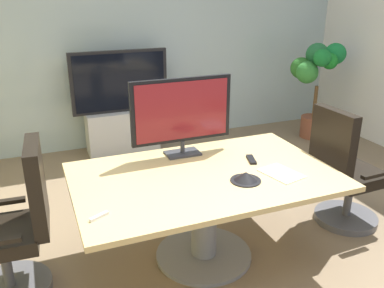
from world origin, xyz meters
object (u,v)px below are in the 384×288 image
(conference_phone, at_px, (246,177))
(remote_control, at_px, (251,159))
(conference_table, at_px, (204,195))
(potted_plant, at_px, (316,76))
(office_chair_right, at_px, (343,177))
(wall_display_unit, at_px, (122,119))
(office_chair_left, at_px, (17,234))
(tv_monitor, at_px, (182,112))

(conference_phone, xyz_separation_m, remote_control, (0.22, 0.31, -0.02))
(conference_table, height_order, remote_control, remote_control)
(potted_plant, bearing_deg, office_chair_right, -120.90)
(wall_display_unit, relative_size, potted_plant, 0.99)
(office_chair_left, relative_size, tv_monitor, 1.30)
(office_chair_left, bearing_deg, potted_plant, 119.64)
(tv_monitor, distance_m, remote_control, 0.67)
(potted_plant, xyz_separation_m, remote_control, (-2.09, -1.92, -0.14))
(conference_table, relative_size, potted_plant, 1.46)
(office_chair_left, bearing_deg, office_chair_right, 90.95)
(tv_monitor, bearing_deg, wall_display_unit, 91.82)
(office_chair_left, relative_size, potted_plant, 0.83)
(conference_table, bearing_deg, tv_monitor, 91.80)
(office_chair_right, relative_size, remote_control, 6.41)
(conference_phone, bearing_deg, office_chair_left, 167.97)
(wall_display_unit, bearing_deg, tv_monitor, -88.18)
(conference_table, bearing_deg, remote_control, 11.94)
(conference_table, xyz_separation_m, office_chair_right, (1.33, -0.00, -0.09))
(office_chair_right, bearing_deg, tv_monitor, 69.93)
(potted_plant, relative_size, remote_control, 7.77)
(office_chair_right, bearing_deg, conference_phone, 98.75)
(office_chair_right, distance_m, wall_display_unit, 2.83)
(conference_table, height_order, tv_monitor, tv_monitor)
(tv_monitor, bearing_deg, office_chair_left, -166.54)
(conference_table, relative_size, remote_control, 11.30)
(tv_monitor, distance_m, potted_plant, 3.01)
(office_chair_right, bearing_deg, wall_display_unit, 27.68)
(wall_display_unit, bearing_deg, office_chair_left, -118.23)
(potted_plant, bearing_deg, office_chair_left, -153.85)
(conference_table, relative_size, conference_phone, 8.73)
(office_chair_right, xyz_separation_m, potted_plant, (1.21, 2.02, 0.42))
(conference_phone, bearing_deg, remote_control, 54.27)
(conference_table, height_order, office_chair_left, office_chair_left)
(office_chair_left, bearing_deg, wall_display_unit, 155.26)
(tv_monitor, relative_size, remote_control, 4.94)
(office_chair_left, distance_m, remote_control, 1.80)
(office_chair_right, distance_m, potted_plant, 2.39)
(wall_display_unit, height_order, conference_phone, wall_display_unit)
(wall_display_unit, relative_size, remote_control, 7.71)
(wall_display_unit, distance_m, potted_plant, 2.69)
(conference_table, relative_size, tv_monitor, 2.29)
(conference_table, bearing_deg, conference_phone, -43.41)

